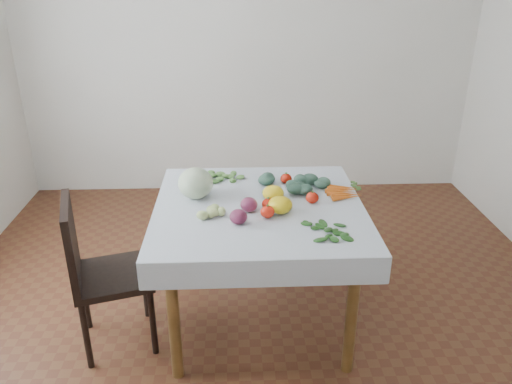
{
  "coord_description": "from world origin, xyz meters",
  "views": [
    {
      "loc": [
        -0.12,
        -2.43,
        1.92
      ],
      "look_at": [
        -0.02,
        0.03,
        0.82
      ],
      "focal_mm": 35.0,
      "sensor_mm": 36.0,
      "label": 1
    }
  ],
  "objects_px": {
    "table": "(259,222)",
    "heirloom_back": "(273,193)",
    "chair": "(95,266)",
    "carrot_bunch": "(343,192)",
    "cabbage": "(196,183)"
  },
  "relations": [
    {
      "from": "table",
      "to": "chair",
      "type": "relative_size",
      "value": 1.14
    },
    {
      "from": "table",
      "to": "chair",
      "type": "xyz_separation_m",
      "value": [
        -0.87,
        -0.17,
        -0.15
      ]
    },
    {
      "from": "chair",
      "to": "carrot_bunch",
      "type": "height_order",
      "value": "chair"
    },
    {
      "from": "cabbage",
      "to": "heirloom_back",
      "type": "bearing_deg",
      "value": -6.93
    },
    {
      "from": "heirloom_back",
      "to": "carrot_bunch",
      "type": "bearing_deg",
      "value": 8.42
    },
    {
      "from": "table",
      "to": "heirloom_back",
      "type": "distance_m",
      "value": 0.18
    },
    {
      "from": "chair",
      "to": "carrot_bunch",
      "type": "bearing_deg",
      "value": 12.3
    },
    {
      "from": "chair",
      "to": "cabbage",
      "type": "distance_m",
      "value": 0.69
    },
    {
      "from": "table",
      "to": "heirloom_back",
      "type": "height_order",
      "value": "heirloom_back"
    },
    {
      "from": "cabbage",
      "to": "carrot_bunch",
      "type": "bearing_deg",
      "value": 0.51
    },
    {
      "from": "heirloom_back",
      "to": "carrot_bunch",
      "type": "relative_size",
      "value": 0.57
    },
    {
      "from": "table",
      "to": "carrot_bunch",
      "type": "xyz_separation_m",
      "value": [
        0.48,
        0.12,
        0.12
      ]
    },
    {
      "from": "cabbage",
      "to": "carrot_bunch",
      "type": "distance_m",
      "value": 0.83
    },
    {
      "from": "table",
      "to": "cabbage",
      "type": "relative_size",
      "value": 5.17
    },
    {
      "from": "cabbage",
      "to": "chair",
      "type": "bearing_deg",
      "value": -151.2
    }
  ]
}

